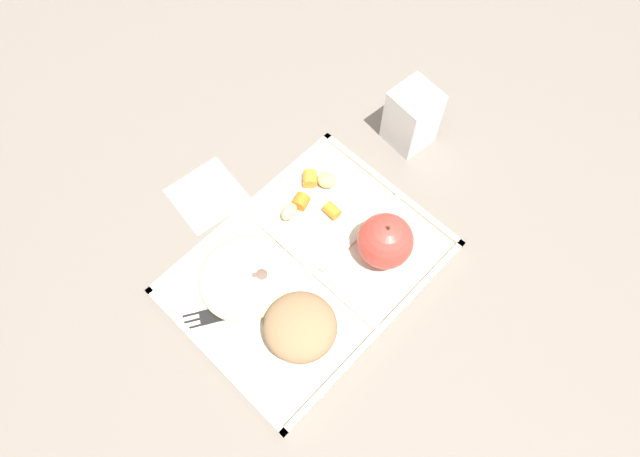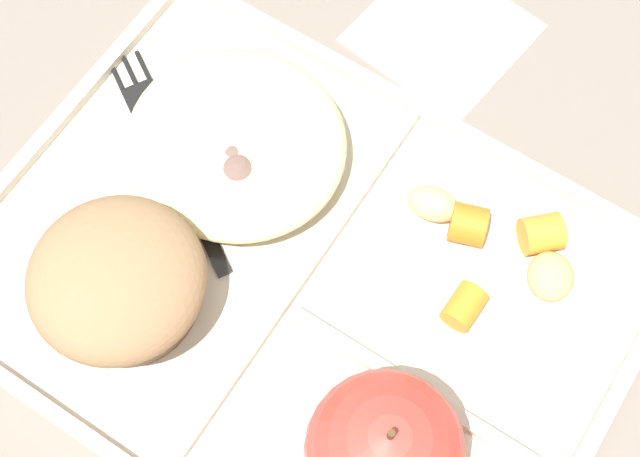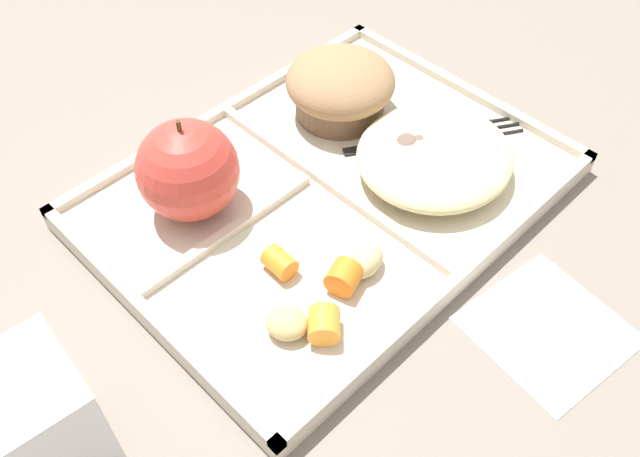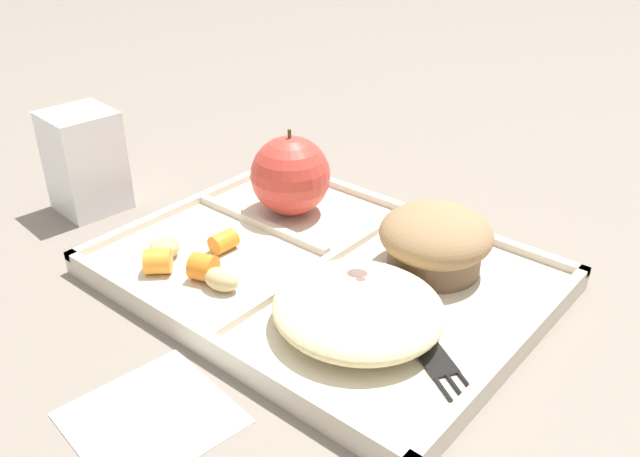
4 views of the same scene
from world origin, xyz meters
The scene contains 17 objects.
ground centered at (0.00, 0.00, 0.00)m, with size 6.00×6.00×0.00m, color slate.
lunch_tray centered at (0.00, 0.00, 0.01)m, with size 0.38×0.28×0.02m.
green_apple centered at (-0.09, 0.06, 0.06)m, with size 0.08×0.08×0.09m.
bran_muffin centered at (0.08, 0.06, 0.04)m, with size 0.10×0.10×0.06m.
carrot_slice_diagonal centered at (-0.07, -0.08, 0.03)m, with size 0.02×0.02×0.02m, color orange.
carrot_slice_small centered at (-0.09, -0.04, 0.02)m, with size 0.02×0.02×0.02m, color orange.
carrot_slice_tilted centered at (-0.11, -0.10, 0.03)m, with size 0.02×0.02×0.02m, color orange.
potato_chunk_corner centered at (-0.04, -0.08, 0.02)m, with size 0.03×0.02×0.02m, color tan.
potato_chunk_browned centered at (-0.12, -0.08, 0.02)m, with size 0.03×0.03×0.02m, color tan.
egg_noodle_pile centered at (0.08, -0.05, 0.03)m, with size 0.14×0.13×0.03m, color beige.
meatball_front centered at (0.07, -0.04, 0.03)m, with size 0.04×0.04×0.04m, color brown.
meatball_back centered at (0.10, -0.07, 0.03)m, with size 0.03×0.03×0.03m, color brown.
meatball_side centered at (0.09, -0.05, 0.03)m, with size 0.03×0.03×0.03m, color brown.
meatball_center centered at (0.06, -0.03, 0.03)m, with size 0.04×0.04×0.04m, color brown.
plastic_fork centered at (0.12, -0.03, 0.02)m, with size 0.15×0.10×0.00m.
milk_carton centered at (-0.29, -0.05, 0.05)m, with size 0.07×0.07×0.11m, color white.
paper_napkin centered at (0.02, -0.21, 0.00)m, with size 0.10×0.10×0.00m, color white.
Camera 4 is at (0.32, -0.39, 0.33)m, focal length 37.37 mm.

